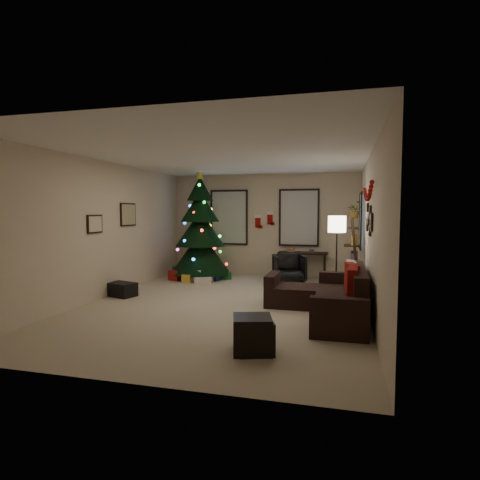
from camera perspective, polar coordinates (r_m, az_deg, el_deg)
name	(u,v)px	position (r m, az deg, el deg)	size (l,w,h in m)	color
floor	(227,304)	(7.42, -1.94, -9.21)	(7.00, 7.00, 0.00)	tan
ceiling	(226,157)	(7.28, -1.99, 11.93)	(7.00, 7.00, 0.00)	white
wall_back	(263,225)	(10.62, 3.40, 2.18)	(5.00, 5.00, 0.00)	beige
wall_front	(124,249)	(4.00, -16.33, -1.22)	(5.00, 5.00, 0.00)	beige
wall_left	(106,230)	(8.29, -18.78, 1.41)	(7.00, 7.00, 0.00)	beige
wall_right	(370,233)	(6.94, 18.24, 0.94)	(7.00, 7.00, 0.00)	beige
window_back_left	(229,217)	(10.81, -1.58, 3.28)	(1.05, 0.06, 1.50)	#728CB2
window_back_right	(299,218)	(10.45, 8.50, 3.20)	(1.05, 0.06, 1.50)	#728CB2
window_right_wall	(361,221)	(9.48, 17.09, 2.67)	(0.06, 0.90, 1.30)	#728CB2
christmas_tree	(200,233)	(10.11, -5.75, 1.05)	(1.52, 1.52, 2.83)	black
presents	(197,275)	(9.97, -6.18, -5.11)	(1.50, 1.01, 0.30)	navy
sofa	(330,299)	(6.78, 12.82, -8.28)	(1.69, 2.47, 0.82)	black
pillow_red_a	(352,285)	(6.05, 15.92, -6.22)	(0.13, 0.50, 0.50)	maroon
pillow_red_b	(352,279)	(6.51, 15.82, -5.49)	(0.13, 0.50, 0.50)	maroon
pillow_cream	(351,274)	(7.11, 15.71, -4.76)	(0.13, 0.45, 0.45)	#C0AF9B
ottoman_near	(252,334)	(4.94, 1.78, -13.45)	(0.46, 0.46, 0.44)	black
ottoman_far	(256,337)	(4.93, 2.25, -13.75)	(0.42, 0.42, 0.40)	black
desk	(303,255)	(10.25, 9.06, -2.17)	(1.25, 0.45, 0.67)	black
desk_chair	(289,268)	(9.67, 7.10, -4.05)	(0.66, 0.62, 0.68)	black
bookshelf	(354,257)	(8.48, 16.15, -2.40)	(0.30, 0.47, 1.59)	black
potted_plant	(355,207)	(8.78, 16.22, 4.54)	(0.42, 0.36, 0.47)	#4C4C4C
floor_lamp	(337,230)	(7.96, 13.81, 1.48)	(0.34, 0.34, 1.63)	black
art_map	(128,215)	(8.96, -15.84, 3.55)	(0.04, 0.60, 0.50)	black
art_abstract	(95,224)	(7.95, -20.22, 2.18)	(0.04, 0.45, 0.35)	black
gallery	(369,220)	(6.86, 18.15, 2.76)	(0.03, 1.25, 0.54)	black
garland	(368,192)	(6.97, 17.94, 6.56)	(0.08, 1.90, 0.30)	#A5140C
stocking_left	(258,221)	(10.63, 2.63, 2.73)	(0.20, 0.05, 0.36)	#990F0C
stocking_right	(270,218)	(10.57, 4.40, 3.19)	(0.20, 0.05, 0.36)	#990F0C
storage_bin	(122,289)	(8.39, -16.70, -6.85)	(0.56, 0.37, 0.28)	black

